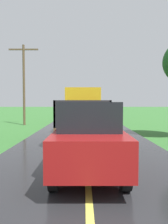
# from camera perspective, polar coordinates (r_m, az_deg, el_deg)

# --- Properties ---
(banana_truck_near) EXTENTS (2.38, 5.83, 2.80)m
(banana_truck_near) POSITION_cam_1_polar(r_m,az_deg,el_deg) (11.85, -0.57, 0.07)
(banana_truck_near) COLOR #2D2D30
(banana_truck_near) RESTS_ON road_surface
(banana_truck_far) EXTENTS (2.38, 5.81, 2.80)m
(banana_truck_far) POSITION_cam_1_polar(r_m,az_deg,el_deg) (22.94, 0.09, 1.30)
(banana_truck_far) COLOR #2D2D30
(banana_truck_far) RESTS_ON road_surface
(utility_pole_roadside) EXTENTS (2.57, 0.20, 7.05)m
(utility_pole_roadside) POSITION_cam_1_polar(r_m,az_deg,el_deg) (19.23, -16.38, 8.15)
(utility_pole_roadside) COLOR brown
(utility_pole_roadside) RESTS_ON ground
(following_car) EXTENTS (1.74, 4.10, 1.92)m
(following_car) POSITION_cam_1_polar(r_m,az_deg,el_deg) (5.71, 1.04, -6.61)
(following_car) COLOR maroon
(following_car) RESTS_ON road_surface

